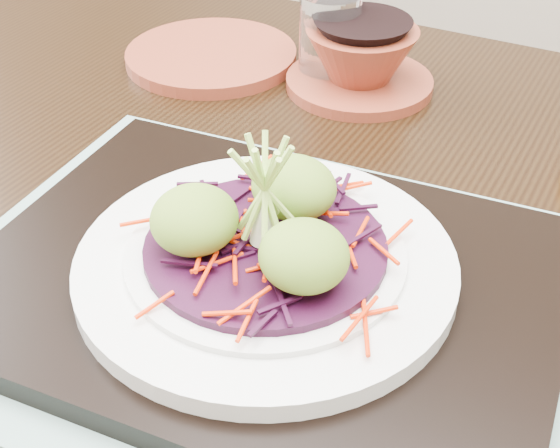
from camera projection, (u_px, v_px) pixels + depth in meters
The scene contains 11 objects.
dining_table at pixel (311, 331), 0.66m from camera, with size 1.27×0.85×0.79m.
placemat at pixel (266, 294), 0.53m from camera, with size 0.45×0.35×0.00m, color gray.
serving_tray at pixel (266, 282), 0.53m from camera, with size 0.39×0.29×0.02m, color black.
white_plate at pixel (266, 263), 0.52m from camera, with size 0.25×0.25×0.02m.
cabbage_bed at pixel (266, 247), 0.51m from camera, with size 0.16×0.16×0.01m, color #2F0923.
carrot_julienne at pixel (266, 238), 0.51m from camera, with size 0.20×0.20×0.01m, color red, non-canonical shape.
guacamole_scoops at pixel (265, 220), 0.50m from camera, with size 0.14×0.12×0.04m.
scallion_garnish at pixel (265, 195), 0.49m from camera, with size 0.06×0.06×0.09m, color #A2CD52, non-canonical shape.
terracotta_side_plate at pixel (211, 56), 0.84m from camera, with size 0.18×0.18×0.01m, color maroon.
water_glass at pixel (329, 37), 0.78m from camera, with size 0.06×0.06×0.09m, color white.
terracotta_bowl_set at pixel (360, 62), 0.77m from camera, with size 0.16×0.16×0.06m.
Camera 1 is at (0.12, -0.44, 1.15)m, focal length 50.00 mm.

